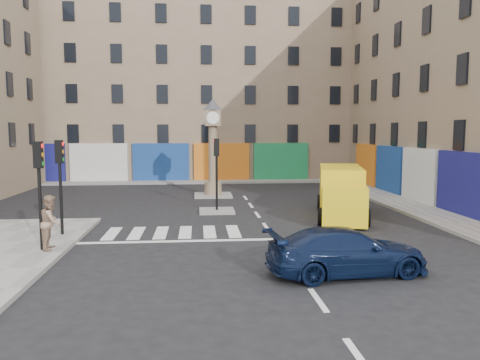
{
  "coord_description": "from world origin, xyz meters",
  "views": [
    {
      "loc": [
        -2.94,
        -16.03,
        4.19
      ],
      "look_at": [
        -1.07,
        4.82,
        2.0
      ],
      "focal_mm": 35.0,
      "sensor_mm": 36.0,
      "label": 1
    }
  ],
  "objects": [
    {
      "name": "traffic_light_island",
      "position": [
        -2.0,
        8.0,
        2.59
      ],
      "size": [
        0.28,
        0.22,
        3.7
      ],
      "color": "black",
      "rests_on": "island_near"
    },
    {
      "name": "pedestrian_tan",
      "position": [
        -8.0,
        0.28,
        1.09
      ],
      "size": [
        0.79,
        0.97,
        1.87
      ],
      "primitive_type": "imported",
      "rotation": [
        0.0,
        0.0,
        1.67
      ],
      "color": "#98765D",
      "rests_on": "sidewalk_left"
    },
    {
      "name": "clock_pillar",
      "position": [
        -2.0,
        14.0,
        3.55
      ],
      "size": [
        1.2,
        1.2,
        6.1
      ],
      "color": "#856E57",
      "rests_on": "island_far"
    },
    {
      "name": "building_far",
      "position": [
        -4.0,
        28.0,
        8.5
      ],
      "size": [
        32.0,
        10.0,
        17.0
      ],
      "primitive_type": "cube",
      "color": "#8B745D",
      "rests_on": "ground"
    },
    {
      "name": "sidewalk_far",
      "position": [
        -4.0,
        22.2,
        0.07
      ],
      "size": [
        32.0,
        2.4,
        0.15
      ],
      "primitive_type": "cube",
      "color": "gray",
      "rests_on": "ground"
    },
    {
      "name": "traffic_light_left_far",
      "position": [
        -8.3,
        2.6,
        2.62
      ],
      "size": [
        0.28,
        0.22,
        3.7
      ],
      "color": "black",
      "rests_on": "sidewalk_left"
    },
    {
      "name": "ground",
      "position": [
        0.0,
        0.0,
        0.0
      ],
      "size": [
        120.0,
        120.0,
        0.0
      ],
      "primitive_type": "plane",
      "color": "black",
      "rests_on": "ground"
    },
    {
      "name": "island_far",
      "position": [
        -2.0,
        14.0,
        0.06
      ],
      "size": [
        2.4,
        2.4,
        0.12
      ],
      "primitive_type": "cube",
      "color": "gray",
      "rests_on": "ground"
    },
    {
      "name": "navy_sedan",
      "position": [
        1.37,
        -2.99,
        0.69
      ],
      "size": [
        4.92,
        2.45,
        1.37
      ],
      "primitive_type": "imported",
      "rotation": [
        0.0,
        0.0,
        1.68
      ],
      "color": "black",
      "rests_on": "ground"
    },
    {
      "name": "traffic_light_left_near",
      "position": [
        -8.3,
        0.2,
        2.62
      ],
      "size": [
        0.28,
        0.22,
        3.7
      ],
      "color": "black",
      "rests_on": "sidewalk_left"
    },
    {
      "name": "sidewalk_right",
      "position": [
        8.7,
        10.0,
        0.07
      ],
      "size": [
        2.6,
        30.0,
        0.15
      ],
      "primitive_type": "cube",
      "color": "gray",
      "rests_on": "ground"
    },
    {
      "name": "island_near",
      "position": [
        -2.0,
        8.0,
        0.06
      ],
      "size": [
        1.8,
        1.8,
        0.12
      ],
      "primitive_type": "cube",
      "color": "gray",
      "rests_on": "ground"
    },
    {
      "name": "yellow_van",
      "position": [
        4.08,
        6.33,
        1.2
      ],
      "size": [
        3.55,
        6.9,
        2.41
      ],
      "rotation": [
        0.0,
        0.0,
        -0.25
      ],
      "color": "yellow",
      "rests_on": "ground"
    }
  ]
}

